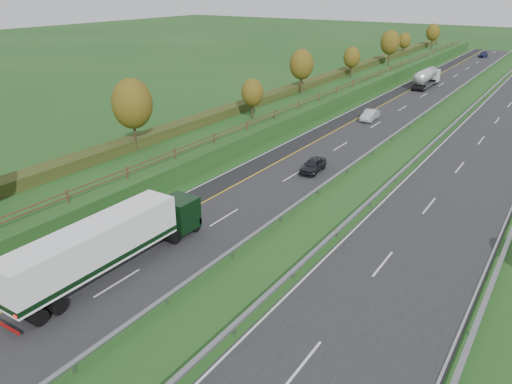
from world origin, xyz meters
TOP-DOWN VIEW (x-y plane):
  - ground at (8.00, 55.00)m, footprint 400.00×400.00m
  - near_carriageway at (0.00, 60.00)m, footprint 10.50×200.00m
  - far_carriageway at (16.50, 60.00)m, footprint 10.50×200.00m
  - hard_shoulder at (-3.75, 60.00)m, footprint 3.00×200.00m
  - lane_markings at (6.40, 59.88)m, footprint 26.75×200.00m
  - embankment_left at (-13.00, 60.00)m, footprint 12.00×200.00m
  - hedge_left at (-15.00, 60.00)m, footprint 2.20×180.00m
  - fence_left at (-8.50, 59.59)m, footprint 0.12×189.06m
  - median_barrier_near at (5.70, 60.00)m, footprint 0.32×200.00m
  - median_barrier_far at (10.80, 60.00)m, footprint 0.32×200.00m
  - trees_left at (-12.64, 56.63)m, footprint 6.64×164.30m
  - box_lorry at (-0.07, 11.68)m, footprint 2.58×16.28m
  - road_tanker at (-0.72, 91.05)m, footprint 2.40×11.22m
  - car_dark_near at (2.47, 37.16)m, footprint 2.00×4.35m
  - car_silver_mid at (-0.40, 60.97)m, footprint 1.81×4.68m
  - car_small_far at (0.60, 142.00)m, footprint 2.08×4.70m

SIDE VIEW (x-z plane):
  - ground at x=8.00m, z-range 0.00..0.00m
  - near_carriageway at x=0.00m, z-range 0.00..0.04m
  - far_carriageway at x=16.50m, z-range 0.00..0.04m
  - hard_shoulder at x=-3.75m, z-range 0.00..0.04m
  - lane_markings at x=6.40m, z-range 0.04..0.05m
  - median_barrier_near at x=5.70m, z-range 0.26..0.97m
  - median_barrier_far at x=10.80m, z-range 0.26..0.97m
  - car_small_far at x=0.60m, z-range 0.04..1.38m
  - car_dark_near at x=2.47m, z-range 0.04..1.49m
  - car_silver_mid at x=-0.40m, z-range 0.04..1.56m
  - embankment_left at x=-13.00m, z-range 0.00..2.00m
  - road_tanker at x=-0.72m, z-range 0.13..3.59m
  - box_lorry at x=-0.07m, z-range 0.30..4.36m
  - hedge_left at x=-15.00m, z-range 2.00..3.10m
  - fence_left at x=-8.50m, z-range 2.13..3.33m
  - trees_left at x=-12.64m, z-range 2.53..10.20m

